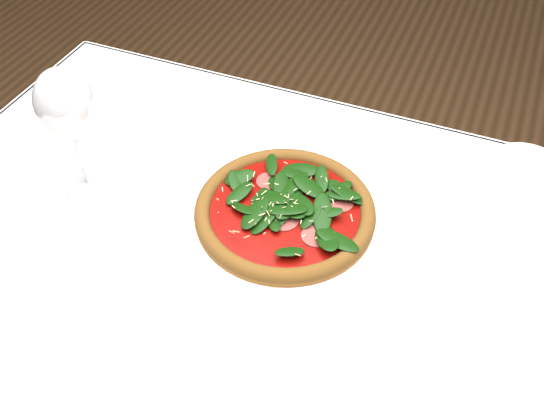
% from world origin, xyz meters
% --- Properties ---
extents(dining_table, '(1.21, 0.81, 0.75)m').
position_xyz_m(dining_table, '(0.00, 0.00, 0.65)').
color(dining_table, white).
rests_on(dining_table, ground).
extents(plate, '(0.31, 0.31, 0.01)m').
position_xyz_m(plate, '(-0.02, 0.08, 0.76)').
color(plate, white).
rests_on(plate, dining_table).
extents(pizza, '(0.33, 0.33, 0.03)m').
position_xyz_m(pizza, '(-0.02, 0.08, 0.77)').
color(pizza, '#A06F26').
rests_on(pizza, plate).
extents(wine_glass, '(0.09, 0.09, 0.21)m').
position_xyz_m(wine_glass, '(-0.34, 0.04, 0.90)').
color(wine_glass, silver).
rests_on(wine_glass, dining_table).
extents(saucer_far, '(0.13, 0.13, 0.01)m').
position_xyz_m(saucer_far, '(0.31, 0.34, 0.76)').
color(saucer_far, white).
rests_on(saucer_far, dining_table).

